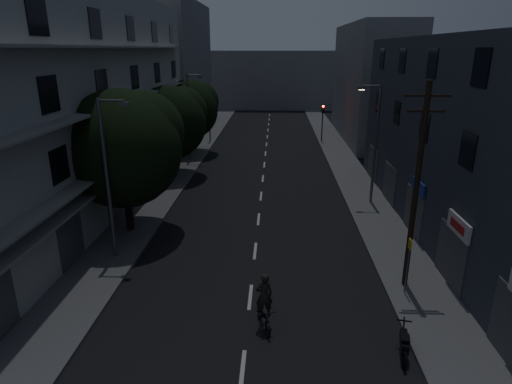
# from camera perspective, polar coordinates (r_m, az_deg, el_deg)

# --- Properties ---
(ground) EXTENTS (160.00, 160.00, 0.00)m
(ground) POSITION_cam_1_polar(r_m,az_deg,el_deg) (36.23, 0.94, 2.04)
(ground) COLOR black
(ground) RESTS_ON ground
(sidewalk_left) EXTENTS (3.00, 90.00, 0.15)m
(sidewalk_left) POSITION_cam_1_polar(r_m,az_deg,el_deg) (37.18, -10.70, 2.27)
(sidewalk_left) COLOR #565659
(sidewalk_left) RESTS_ON ground
(sidewalk_right) EXTENTS (3.00, 90.00, 0.15)m
(sidewalk_right) POSITION_cam_1_polar(r_m,az_deg,el_deg) (36.78, 12.71, 1.95)
(sidewalk_right) COLOR #565659
(sidewalk_right) RESTS_ON ground
(lane_markings) EXTENTS (0.15, 60.50, 0.01)m
(lane_markings) POSITION_cam_1_polar(r_m,az_deg,el_deg) (42.26, 1.20, 4.45)
(lane_markings) COLOR beige
(lane_markings) RESTS_ON ground
(building_left) EXTENTS (7.00, 36.00, 14.00)m
(building_left) POSITION_cam_1_polar(r_m,az_deg,el_deg) (30.79, -22.76, 10.99)
(building_left) COLOR #A6A7A2
(building_left) RESTS_ON ground
(building_right) EXTENTS (6.19, 28.00, 11.00)m
(building_right) POSITION_cam_1_polar(r_m,az_deg,el_deg) (26.58, 27.18, 6.10)
(building_right) COLOR #2D323D
(building_right) RESTS_ON ground
(building_far_left) EXTENTS (6.00, 20.00, 16.00)m
(building_far_left) POSITION_cam_1_polar(r_m,az_deg,el_deg) (59.21, -10.47, 16.04)
(building_far_left) COLOR slate
(building_far_left) RESTS_ON ground
(building_far_right) EXTENTS (6.00, 20.00, 13.00)m
(building_far_right) POSITION_cam_1_polar(r_m,az_deg,el_deg) (53.02, 15.04, 13.84)
(building_far_right) COLOR slate
(building_far_right) RESTS_ON ground
(building_far_end) EXTENTS (24.00, 8.00, 10.00)m
(building_far_end) POSITION_cam_1_polar(r_m,az_deg,el_deg) (79.90, 1.97, 14.75)
(building_far_end) COLOR slate
(building_far_end) RESTS_ON ground
(tree_near) EXTENTS (6.62, 6.62, 8.17)m
(tree_near) POSITION_cam_1_polar(r_m,az_deg,el_deg) (25.02, -17.23, 6.11)
(tree_near) COLOR black
(tree_near) RESTS_ON sidewalk_left
(tree_mid) EXTENTS (6.02, 6.02, 7.41)m
(tree_mid) POSITION_cam_1_polar(r_m,az_deg,el_deg) (36.16, -11.35, 9.42)
(tree_mid) COLOR black
(tree_mid) RESTS_ON sidewalk_left
(tree_far) EXTENTS (5.90, 5.90, 7.30)m
(tree_far) POSITION_cam_1_polar(r_m,az_deg,el_deg) (44.10, -8.91, 11.08)
(tree_far) COLOR black
(tree_far) RESTS_ON sidewalk_left
(traffic_signal_far_right) EXTENTS (0.28, 0.37, 4.10)m
(traffic_signal_far_right) POSITION_cam_1_polar(r_m,az_deg,el_deg) (50.06, 8.88, 10.07)
(traffic_signal_far_right) COLOR black
(traffic_signal_far_right) RESTS_ON sidewalk_right
(traffic_signal_far_left) EXTENTS (0.28, 0.37, 4.10)m
(traffic_signal_far_left) POSITION_cam_1_polar(r_m,az_deg,el_deg) (49.67, -6.25, 10.11)
(traffic_signal_far_left) COLOR black
(traffic_signal_far_left) RESTS_ON sidewalk_left
(street_lamp_left_near) EXTENTS (1.51, 0.25, 8.00)m
(street_lamp_left_near) POSITION_cam_1_polar(r_m,az_deg,el_deg) (21.91, -19.05, 2.44)
(street_lamp_left_near) COLOR slate
(street_lamp_left_near) RESTS_ON sidewalk_left
(street_lamp_right) EXTENTS (1.51, 0.25, 8.00)m
(street_lamp_right) POSITION_cam_1_polar(r_m,az_deg,el_deg) (29.79, 15.50, 6.85)
(street_lamp_right) COLOR #56565D
(street_lamp_right) RESTS_ON sidewalk_right
(street_lamp_left_far) EXTENTS (1.51, 0.25, 8.00)m
(street_lamp_left_far) POSITION_cam_1_polar(r_m,az_deg,el_deg) (41.11, -8.76, 10.37)
(street_lamp_left_far) COLOR slate
(street_lamp_left_far) RESTS_ON sidewalk_left
(utility_pole) EXTENTS (1.80, 0.24, 9.00)m
(utility_pole) POSITION_cam_1_polar(r_m,az_deg,el_deg) (19.18, 20.63, 0.88)
(utility_pole) COLOR black
(utility_pole) RESTS_ON sidewalk_right
(bus_stop_sign) EXTENTS (0.06, 0.35, 2.52)m
(bus_stop_sign) POSITION_cam_1_polar(r_m,az_deg,el_deg) (19.56, 19.69, -8.08)
(bus_stop_sign) COLOR #595B60
(bus_stop_sign) RESTS_ON sidewalk_right
(motorcycle) EXTENTS (0.63, 1.83, 1.18)m
(motorcycle) POSITION_cam_1_polar(r_m,az_deg,el_deg) (16.72, 19.11, -18.66)
(motorcycle) COLOR black
(motorcycle) RESTS_ON ground
(cyclist) EXTENTS (1.15, 1.94, 2.33)m
(cyclist) POSITION_cam_1_polar(r_m,az_deg,el_deg) (17.05, 1.08, -15.37)
(cyclist) COLOR black
(cyclist) RESTS_ON ground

